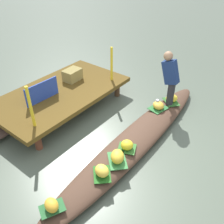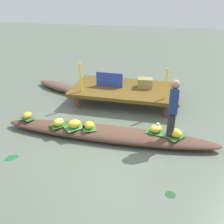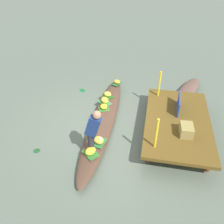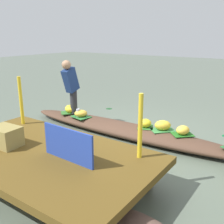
{
  "view_description": "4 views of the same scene",
  "coord_description": "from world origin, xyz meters",
  "px_view_note": "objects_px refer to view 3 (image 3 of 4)",
  "views": [
    {
      "loc": [
        -3.2,
        -1.91,
        3.42
      ],
      "look_at": [
        0.06,
        0.65,
        0.5
      ],
      "focal_mm": 39.51,
      "sensor_mm": 36.0,
      "label": 1
    },
    {
      "loc": [
        1.22,
        -4.74,
        3.13
      ],
      "look_at": [
        -0.04,
        0.62,
        0.38
      ],
      "focal_mm": 39.19,
      "sensor_mm": 36.0,
      "label": 2
    },
    {
      "loc": [
        5.5,
        1.33,
        4.56
      ],
      "look_at": [
        0.11,
        0.29,
        0.55
      ],
      "focal_mm": 37.82,
      "sensor_mm": 36.0,
      "label": 3
    },
    {
      "loc": [
        -2.71,
        4.4,
        2.02
      ],
      "look_at": [
        0.19,
        0.22,
        0.53
      ],
      "focal_mm": 42.63,
      "sensor_mm": 36.0,
      "label": 4
    }
  ],
  "objects_px": {
    "vendor_person": "(93,129)",
    "water_bottle": "(101,141)",
    "banana_bunch_2": "(99,140)",
    "banana_bunch_5": "(108,94)",
    "vendor_boat": "(103,120)",
    "banana_bunch_3": "(90,151)",
    "moored_boat": "(188,90)",
    "banana_bunch_4": "(117,82)",
    "market_banner": "(179,104)",
    "produce_crate": "(186,130)",
    "banana_bunch_1": "(104,107)",
    "banana_bunch_0": "(105,100)"
  },
  "relations": [
    {
      "from": "banana_bunch_5",
      "to": "banana_bunch_0",
      "type": "bearing_deg",
      "value": -1.5
    },
    {
      "from": "banana_bunch_4",
      "to": "banana_bunch_1",
      "type": "bearing_deg",
      "value": -4.34
    },
    {
      "from": "banana_bunch_1",
      "to": "produce_crate",
      "type": "relative_size",
      "value": 0.52
    },
    {
      "from": "banana_bunch_3",
      "to": "vendor_person",
      "type": "xyz_separation_m",
      "value": [
        -0.12,
        0.06,
        0.61
      ]
    },
    {
      "from": "banana_bunch_3",
      "to": "produce_crate",
      "type": "xyz_separation_m",
      "value": [
        -0.94,
        2.31,
        0.27
      ]
    },
    {
      "from": "banana_bunch_2",
      "to": "vendor_person",
      "type": "relative_size",
      "value": 0.23
    },
    {
      "from": "banana_bunch_0",
      "to": "banana_bunch_5",
      "type": "relative_size",
      "value": 1.17
    },
    {
      "from": "banana_bunch_2",
      "to": "moored_boat",
      "type": "bearing_deg",
      "value": 143.55
    },
    {
      "from": "banana_bunch_2",
      "to": "water_bottle",
      "type": "height_order",
      "value": "water_bottle"
    },
    {
      "from": "banana_bunch_1",
      "to": "banana_bunch_4",
      "type": "relative_size",
      "value": 0.91
    },
    {
      "from": "banana_bunch_0",
      "to": "banana_bunch_4",
      "type": "xyz_separation_m",
      "value": [
        -1.32,
        0.17,
        -0.02
      ]
    },
    {
      "from": "vendor_boat",
      "to": "banana_bunch_1",
      "type": "distance_m",
      "value": 0.47
    },
    {
      "from": "banana_bunch_0",
      "to": "vendor_person",
      "type": "xyz_separation_m",
      "value": [
        2.17,
        0.2,
        0.6
      ]
    },
    {
      "from": "vendor_person",
      "to": "vendor_boat",
      "type": "bearing_deg",
      "value": -176.49
    },
    {
      "from": "water_bottle",
      "to": "vendor_boat",
      "type": "bearing_deg",
      "value": -170.65
    },
    {
      "from": "banana_bunch_2",
      "to": "market_banner",
      "type": "height_order",
      "value": "market_banner"
    },
    {
      "from": "vendor_person",
      "to": "water_bottle",
      "type": "height_order",
      "value": "vendor_person"
    },
    {
      "from": "market_banner",
      "to": "banana_bunch_0",
      "type": "bearing_deg",
      "value": -94.77
    },
    {
      "from": "banana_bunch_0",
      "to": "vendor_person",
      "type": "distance_m",
      "value": 2.26
    },
    {
      "from": "banana_bunch_4",
      "to": "vendor_person",
      "type": "height_order",
      "value": "vendor_person"
    },
    {
      "from": "banana_bunch_1",
      "to": "produce_crate",
      "type": "distance_m",
      "value": 2.63
    },
    {
      "from": "banana_bunch_3",
      "to": "market_banner",
      "type": "bearing_deg",
      "value": 133.26
    },
    {
      "from": "banana_bunch_3",
      "to": "banana_bunch_4",
      "type": "xyz_separation_m",
      "value": [
        -3.62,
        0.03,
        -0.01
      ]
    },
    {
      "from": "water_bottle",
      "to": "banana_bunch_0",
      "type": "bearing_deg",
      "value": -170.98
    },
    {
      "from": "banana_bunch_3",
      "to": "produce_crate",
      "type": "height_order",
      "value": "produce_crate"
    },
    {
      "from": "moored_boat",
      "to": "banana_bunch_5",
      "type": "xyz_separation_m",
      "value": [
        1.14,
        -2.75,
        0.22
      ]
    },
    {
      "from": "banana_bunch_2",
      "to": "water_bottle",
      "type": "xyz_separation_m",
      "value": [
        0.03,
        0.06,
        0.01
      ]
    },
    {
      "from": "banana_bunch_3",
      "to": "water_bottle",
      "type": "xyz_separation_m",
      "value": [
        -0.4,
        0.16,
        0.0
      ]
    },
    {
      "from": "banana_bunch_0",
      "to": "banana_bunch_4",
      "type": "height_order",
      "value": "banana_bunch_0"
    },
    {
      "from": "banana_bunch_5",
      "to": "water_bottle",
      "type": "relative_size",
      "value": 1.39
    },
    {
      "from": "banana_bunch_1",
      "to": "banana_bunch_5",
      "type": "xyz_separation_m",
      "value": [
        -0.75,
        -0.03,
        0.0
      ]
    },
    {
      "from": "banana_bunch_1",
      "to": "water_bottle",
      "type": "xyz_separation_m",
      "value": [
        1.55,
        0.26,
        0.01
      ]
    },
    {
      "from": "market_banner",
      "to": "produce_crate",
      "type": "height_order",
      "value": "market_banner"
    },
    {
      "from": "banana_bunch_2",
      "to": "vendor_person",
      "type": "xyz_separation_m",
      "value": [
        0.31,
        -0.04,
        0.62
      ]
    },
    {
      "from": "market_banner",
      "to": "produce_crate",
      "type": "relative_size",
      "value": 1.89
    },
    {
      "from": "produce_crate",
      "to": "banana_bunch_4",
      "type": "bearing_deg",
      "value": -139.61
    },
    {
      "from": "banana_bunch_3",
      "to": "banana_bunch_5",
      "type": "height_order",
      "value": "banana_bunch_3"
    },
    {
      "from": "vendor_boat",
      "to": "banana_bunch_4",
      "type": "relative_size",
      "value": 20.06
    },
    {
      "from": "banana_bunch_1",
      "to": "banana_bunch_3",
      "type": "height_order",
      "value": "banana_bunch_3"
    },
    {
      "from": "water_bottle",
      "to": "market_banner",
      "type": "xyz_separation_m",
      "value": [
        -1.62,
        1.98,
        0.34
      ]
    },
    {
      "from": "banana_bunch_1",
      "to": "produce_crate",
      "type": "xyz_separation_m",
      "value": [
        1.01,
        2.41,
        0.27
      ]
    },
    {
      "from": "vendor_boat",
      "to": "banana_bunch_5",
      "type": "relative_size",
      "value": 19.14
    },
    {
      "from": "banana_bunch_5",
      "to": "produce_crate",
      "type": "relative_size",
      "value": 0.6
    },
    {
      "from": "banana_bunch_4",
      "to": "market_banner",
      "type": "distance_m",
      "value": 2.67
    },
    {
      "from": "banana_bunch_2",
      "to": "banana_bunch_5",
      "type": "height_order",
      "value": "banana_bunch_5"
    },
    {
      "from": "moored_boat",
      "to": "banana_bunch_3",
      "type": "bearing_deg",
      "value": -12.31
    },
    {
      "from": "banana_bunch_1",
      "to": "market_banner",
      "type": "xyz_separation_m",
      "value": [
        -0.07,
        2.24,
        0.35
      ]
    },
    {
      "from": "vendor_boat",
      "to": "water_bottle",
      "type": "relative_size",
      "value": 26.66
    },
    {
      "from": "banana_bunch_0",
      "to": "banana_bunch_1",
      "type": "xyz_separation_m",
      "value": [
        0.35,
        0.04,
        -0.01
      ]
    },
    {
      "from": "moored_boat",
      "to": "water_bottle",
      "type": "relative_size",
      "value": 11.24
    }
  ]
}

